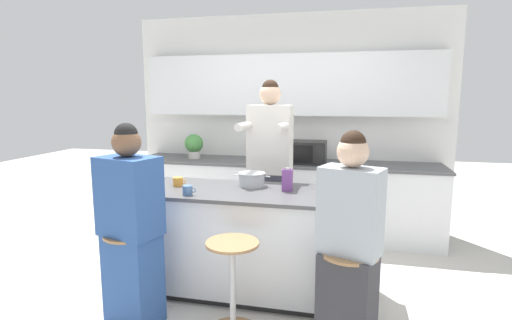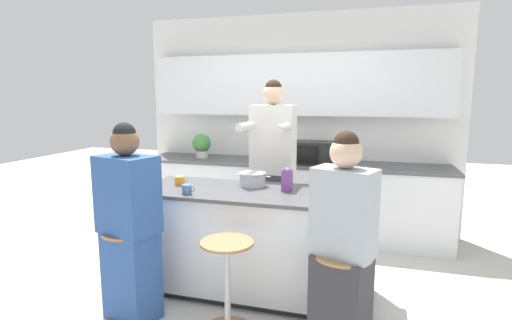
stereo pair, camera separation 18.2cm
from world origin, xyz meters
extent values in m
plane|color=beige|center=(0.00, 0.00, 0.00)|extent=(16.00, 16.00, 0.00)
cube|color=silver|center=(0.00, 1.92, 1.35)|extent=(4.00, 0.06, 2.70)
cube|color=silver|center=(0.00, 1.81, 1.83)|extent=(3.68, 0.16, 0.75)
cube|color=silver|center=(0.00, 1.54, 0.44)|extent=(3.68, 0.66, 0.87)
cube|color=#4C4C4F|center=(0.00, 1.54, 0.89)|extent=(3.71, 0.69, 0.03)
cube|color=black|center=(0.00, 0.00, 0.03)|extent=(1.87, 0.64, 0.06)
cube|color=silver|center=(0.00, 0.00, 0.47)|extent=(1.95, 0.72, 0.81)
cube|color=#4C4C4F|center=(0.00, 0.00, 0.89)|extent=(1.99, 0.76, 0.03)
cylinder|color=#997047|center=(-0.79, -0.65, 0.01)|extent=(0.38, 0.38, 0.01)
cylinder|color=#B7BABC|center=(-0.79, -0.65, 0.34)|extent=(0.04, 0.04, 0.65)
cylinder|color=#997047|center=(-0.79, -0.65, 0.68)|extent=(0.37, 0.37, 0.02)
cylinder|color=#B7BABC|center=(0.00, -0.65, 0.34)|extent=(0.04, 0.04, 0.65)
cylinder|color=#997047|center=(0.00, -0.65, 0.68)|extent=(0.37, 0.37, 0.02)
cylinder|color=#B7BABC|center=(0.79, -0.65, 0.34)|extent=(0.04, 0.04, 0.65)
cylinder|color=#997047|center=(0.79, -0.65, 0.68)|extent=(0.37, 0.37, 0.02)
cube|color=#383842|center=(0.01, 0.65, 0.47)|extent=(0.37, 0.23, 0.93)
cube|color=silver|center=(0.01, 0.65, 1.27)|extent=(0.43, 0.23, 0.67)
cylinder|color=silver|center=(-0.18, 0.36, 1.41)|extent=(0.08, 0.37, 0.07)
cylinder|color=silver|center=(0.18, 0.34, 1.41)|extent=(0.08, 0.37, 0.07)
sphere|color=#DBB293|center=(0.01, 0.65, 1.71)|extent=(0.21, 0.21, 0.21)
sphere|color=black|center=(0.01, 0.65, 1.76)|extent=(0.17, 0.17, 0.16)
cube|color=#2D5193|center=(-0.77, -0.67, 0.34)|extent=(0.45, 0.36, 0.69)
cube|color=#2D5193|center=(-0.77, -0.67, 0.97)|extent=(0.49, 0.39, 0.58)
sphere|color=brown|center=(-0.77, -0.67, 1.36)|extent=(0.25, 0.25, 0.21)
sphere|color=black|center=(-0.77, -0.67, 1.42)|extent=(0.20, 0.20, 0.16)
cube|color=#333338|center=(0.79, -0.67, 0.34)|extent=(0.41, 0.37, 0.69)
cube|color=#9EA8B2|center=(0.79, -0.67, 0.97)|extent=(0.43, 0.34, 0.56)
sphere|color=#DBB293|center=(0.79, -0.67, 1.35)|extent=(0.26, 0.26, 0.20)
sphere|color=black|center=(0.79, -0.67, 1.40)|extent=(0.20, 0.20, 0.16)
cylinder|color=#B7BABC|center=(-0.06, 0.17, 0.96)|extent=(0.23, 0.23, 0.11)
cylinder|color=#B7BABC|center=(-0.06, 0.17, 1.02)|extent=(0.24, 0.24, 0.01)
cylinder|color=#B7BABC|center=(-0.20, 0.17, 0.99)|extent=(0.05, 0.01, 0.01)
cylinder|color=#B7BABC|center=(0.08, 0.17, 0.99)|extent=(0.05, 0.01, 0.01)
cylinder|color=#B7BABC|center=(0.79, -0.11, 0.94)|extent=(0.23, 0.23, 0.07)
cylinder|color=orange|center=(-0.70, 0.02, 0.94)|extent=(0.09, 0.09, 0.08)
torus|color=orange|center=(-0.64, 0.02, 0.94)|extent=(0.04, 0.01, 0.04)
cylinder|color=#4C7099|center=(-0.49, -0.26, 0.94)|extent=(0.08, 0.08, 0.08)
torus|color=#4C7099|center=(-0.43, -0.26, 0.94)|extent=(0.04, 0.01, 0.04)
cube|color=#7A428E|center=(0.27, 0.07, 0.99)|extent=(0.08, 0.08, 0.18)
cylinder|color=white|center=(0.27, 0.07, 1.09)|extent=(0.04, 0.04, 0.02)
cube|color=black|center=(0.26, 1.49, 1.03)|extent=(0.49, 0.34, 0.26)
cube|color=black|center=(0.22, 1.32, 1.03)|extent=(0.31, 0.01, 0.20)
cube|color=black|center=(0.44, 1.32, 1.03)|extent=(0.09, 0.01, 0.21)
cylinder|color=beige|center=(-1.16, 1.54, 0.95)|extent=(0.15, 0.15, 0.09)
sphere|color=#478942|center=(-1.16, 1.54, 1.09)|extent=(0.24, 0.24, 0.24)
camera|label=1|loc=(0.76, -3.18, 1.69)|focal=28.00mm
camera|label=2|loc=(0.94, -3.14, 1.69)|focal=28.00mm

